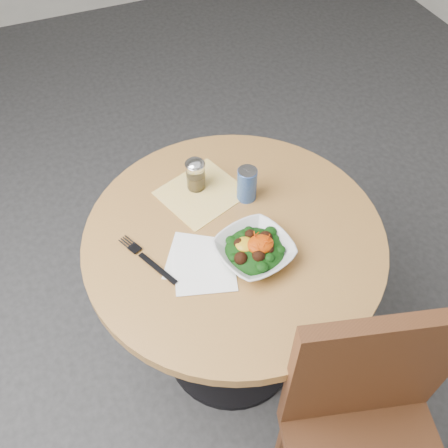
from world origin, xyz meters
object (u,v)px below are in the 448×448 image
Objects in this scene: chair at (368,436)px; salad_bowl at (254,250)px; beverage_can at (247,184)px; spice_shaker at (196,175)px.

chair is 0.58m from salad_bowl.
beverage_can reaches higher than salad_bowl.
chair reaches higher than salad_bowl.
chair is at bearing -77.93° from salad_bowl.
spice_shaker is (-0.17, 0.83, 0.27)m from chair.
beverage_can reaches higher than spice_shaker.
chair reaches higher than spice_shaker.
spice_shaker is 0.95× the size of beverage_can.
chair is 0.78m from beverage_can.
salad_bowl is 0.33m from spice_shaker.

